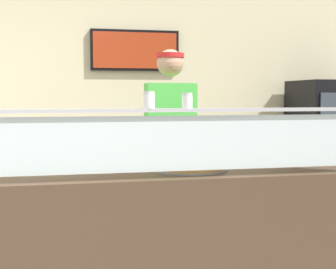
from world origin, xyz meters
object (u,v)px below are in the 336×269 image
object	(u,v)px
pizza_tray	(189,167)
drink_fridge	(329,156)
pizza_server	(183,164)
worker_figure	(171,147)
parmesan_shaker	(149,101)
pepper_flake_shaker	(187,102)

from	to	relation	value
pizza_tray	drink_fridge	bearing A→B (deg)	40.30
pizza_tray	pizza_server	distance (m)	0.05
worker_figure	drink_fridge	distance (m)	2.05
drink_fridge	worker_figure	bearing A→B (deg)	-155.78
pizza_server	parmesan_shaker	xyz separation A→B (m)	(-0.25, -0.25, 0.39)
pizza_tray	pizza_server	world-z (taller)	pizza_server
pizza_tray	worker_figure	bearing A→B (deg)	86.03
parmesan_shaker	worker_figure	world-z (taller)	worker_figure
pepper_flake_shaker	worker_figure	xyz separation A→B (m)	(0.14, 1.05, -0.37)
pizza_server	parmesan_shaker	distance (m)	0.52
worker_figure	pizza_server	bearing A→B (deg)	-96.93
parmesan_shaker	drink_fridge	bearing A→B (deg)	40.59
pizza_server	worker_figure	size ratio (longest dim) A/B	0.16
pizza_tray	pizza_server	size ratio (longest dim) A/B	1.67
pizza_tray	pepper_flake_shaker	size ratio (longest dim) A/B	5.46
pizza_server	drink_fridge	bearing A→B (deg)	28.64
worker_figure	parmesan_shaker	bearing A→B (deg)	-108.29
drink_fridge	pizza_server	bearing A→B (deg)	-139.99
parmesan_shaker	pizza_tray	bearing A→B (deg)	42.44
pizza_server	pepper_flake_shaker	bearing A→B (deg)	-109.92
pizza_server	drink_fridge	xyz separation A→B (m)	(1.95, 1.64, -0.21)
pizza_server	drink_fridge	world-z (taller)	drink_fridge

